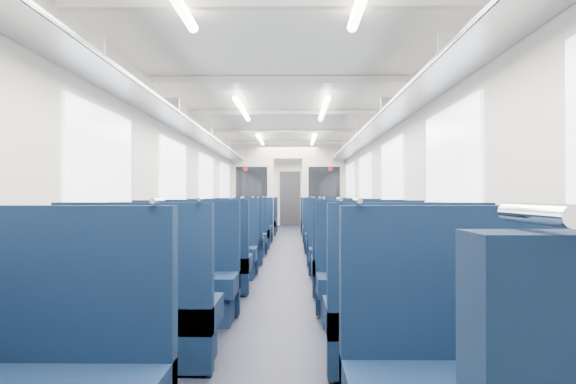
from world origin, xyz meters
TOP-DOWN VIEW (x-y plane):
  - floor at (0.00, 0.00)m, footprint 2.80×18.00m
  - ceiling at (0.00, 0.00)m, footprint 2.80×18.00m
  - wall_left at (-1.40, 0.00)m, footprint 0.02×18.00m
  - dado_left at (-1.39, 0.00)m, footprint 0.03×17.90m
  - wall_right at (1.40, 0.00)m, footprint 0.02×18.00m
  - dado_right at (1.39, 0.00)m, footprint 0.03×17.90m
  - wall_far at (0.00, 9.00)m, footprint 2.80×0.02m
  - luggage_rack_left at (-1.21, 0.00)m, footprint 0.36×17.40m
  - luggage_rack_right at (1.21, 0.00)m, footprint 0.36×17.40m
  - windows at (0.00, -0.46)m, footprint 2.78×15.60m
  - ceiling_fittings at (0.00, -0.26)m, footprint 2.70×16.06m
  - end_door at (0.00, 8.94)m, footprint 0.75×0.06m
  - bulkhead at (-0.00, 2.68)m, footprint 2.80×0.10m
  - seat_4 at (-0.83, -5.96)m, footprint 0.97×0.54m
  - seat_5 at (0.83, -6.04)m, footprint 0.97×0.54m
  - seat_6 at (-0.83, -4.78)m, footprint 0.97×0.54m
  - seat_7 at (0.83, -4.78)m, footprint 0.97×0.54m
  - seat_8 at (-0.83, -3.62)m, footprint 0.97×0.54m
  - seat_9 at (0.83, -3.77)m, footprint 0.97×0.54m
  - seat_10 at (-0.83, -2.53)m, footprint 0.97×0.54m
  - seat_11 at (0.83, -2.63)m, footprint 0.97×0.54m
  - seat_12 at (-0.83, -1.28)m, footprint 0.97×0.54m
  - seat_13 at (0.83, -1.49)m, footprint 0.97×0.54m
  - seat_14 at (-0.83, -0.25)m, footprint 0.97×0.54m
  - seat_15 at (0.83, -0.14)m, footprint 0.97×0.54m
  - seat_16 at (-0.83, 0.92)m, footprint 0.97×0.54m
  - seat_17 at (0.83, 0.94)m, footprint 0.97×0.54m
  - seat_18 at (-0.83, 2.19)m, footprint 0.97×0.54m
  - seat_19 at (0.83, 2.02)m, footprint 0.97×0.54m
  - seat_20 at (-0.83, 4.18)m, footprint 0.97×0.54m
  - seat_21 at (0.83, 4.19)m, footprint 0.97×0.54m
  - seat_22 at (-0.83, 5.27)m, footprint 0.97×0.54m
  - seat_23 at (0.83, 5.26)m, footprint 0.97×0.54m

SIDE VIEW (x-z plane):
  - floor at x=0.00m, z-range -0.01..0.01m
  - seat_4 at x=-0.83m, z-range -0.21..0.88m
  - seat_5 at x=0.83m, z-range -0.21..0.88m
  - seat_6 at x=-0.83m, z-range -0.21..0.88m
  - seat_7 at x=0.83m, z-range -0.21..0.88m
  - seat_8 at x=-0.83m, z-range -0.21..0.88m
  - seat_9 at x=0.83m, z-range -0.21..0.88m
  - seat_10 at x=-0.83m, z-range -0.21..0.88m
  - seat_11 at x=0.83m, z-range -0.21..0.88m
  - seat_12 at x=-0.83m, z-range -0.21..0.88m
  - seat_13 at x=0.83m, z-range -0.21..0.88m
  - seat_14 at x=-0.83m, z-range -0.21..0.88m
  - seat_15 at x=0.83m, z-range -0.21..0.88m
  - seat_16 at x=-0.83m, z-range -0.21..0.88m
  - seat_17 at x=0.83m, z-range -0.21..0.88m
  - seat_18 at x=-0.83m, z-range -0.21..0.88m
  - seat_19 at x=0.83m, z-range -0.21..0.88m
  - seat_20 at x=-0.83m, z-range -0.21..0.88m
  - seat_21 at x=0.83m, z-range -0.21..0.88m
  - seat_22 at x=-0.83m, z-range -0.21..0.88m
  - seat_23 at x=0.83m, z-range -0.21..0.88m
  - dado_left at x=-1.39m, z-range 0.00..0.70m
  - dado_right at x=1.39m, z-range 0.00..0.70m
  - end_door at x=0.00m, z-range 0.00..2.00m
  - wall_left at x=-1.40m, z-range 0.00..2.35m
  - wall_right at x=1.40m, z-range 0.00..2.35m
  - wall_far at x=0.00m, z-range 0.00..2.35m
  - bulkhead at x=0.00m, z-range 0.06..2.41m
  - windows at x=0.00m, z-range 1.04..1.79m
  - luggage_rack_left at x=-1.21m, z-range 1.88..2.06m
  - luggage_rack_right at x=1.21m, z-range 1.88..2.06m
  - ceiling_fittings at x=0.00m, z-range 2.23..2.35m
  - ceiling at x=0.00m, z-range 2.35..2.35m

